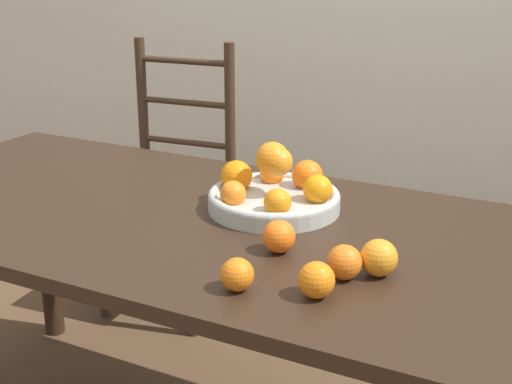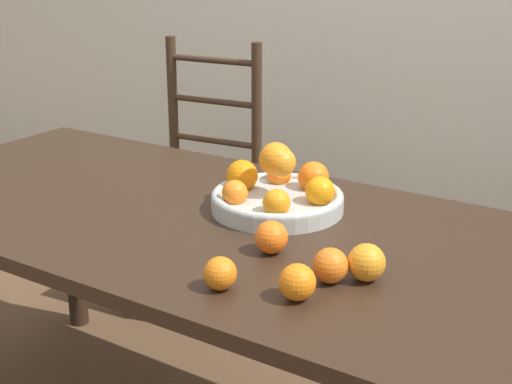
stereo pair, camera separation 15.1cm
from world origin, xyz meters
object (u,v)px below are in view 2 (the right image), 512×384
(fruit_bowl, at_px, (278,191))
(orange_loose_1, at_px, (271,237))
(orange_loose_4, at_px, (366,262))
(orange_loose_3, at_px, (330,266))
(orange_loose_2, at_px, (297,282))
(chair_left, at_px, (197,186))
(orange_loose_0, at_px, (220,273))

(fruit_bowl, bearing_deg, orange_loose_1, -62.23)
(orange_loose_4, bearing_deg, orange_loose_3, -140.62)
(fruit_bowl, xyz_separation_m, orange_loose_2, (0.27, -0.39, -0.01))
(chair_left, bearing_deg, orange_loose_4, -44.22)
(fruit_bowl, distance_m, orange_loose_4, 0.43)
(orange_loose_4, bearing_deg, orange_loose_2, -117.70)
(orange_loose_4, xyz_separation_m, chair_left, (-1.09, 0.89, -0.30))
(orange_loose_1, bearing_deg, chair_left, 134.68)
(fruit_bowl, xyz_separation_m, orange_loose_4, (0.35, -0.24, -0.01))
(fruit_bowl, relative_size, orange_loose_2, 4.66)
(fruit_bowl, relative_size, orange_loose_0, 5.02)
(orange_loose_1, xyz_separation_m, orange_loose_3, (0.17, -0.06, -0.00))
(orange_loose_1, distance_m, orange_loose_3, 0.18)
(fruit_bowl, height_order, chair_left, chair_left)
(orange_loose_0, relative_size, orange_loose_1, 0.91)
(fruit_bowl, distance_m, chair_left, 1.03)
(orange_loose_1, bearing_deg, orange_loose_4, -2.80)
(orange_loose_1, xyz_separation_m, chair_left, (-0.87, 0.88, -0.30))
(chair_left, bearing_deg, orange_loose_1, -50.48)
(orange_loose_2, distance_m, orange_loose_3, 0.10)
(orange_loose_2, bearing_deg, orange_loose_3, 78.77)
(orange_loose_0, xyz_separation_m, orange_loose_3, (0.17, 0.14, 0.00))
(orange_loose_1, height_order, orange_loose_2, orange_loose_1)
(orange_loose_1, bearing_deg, orange_loose_2, -45.73)
(fruit_bowl, height_order, orange_loose_4, fruit_bowl)
(fruit_bowl, distance_m, orange_loose_0, 0.45)
(orange_loose_2, bearing_deg, chair_left, 134.62)
(fruit_bowl, xyz_separation_m, orange_loose_3, (0.29, -0.29, -0.01))
(chair_left, bearing_deg, orange_loose_3, -47.15)
(fruit_bowl, xyz_separation_m, orange_loose_1, (0.12, -0.23, -0.01))
(fruit_bowl, distance_m, orange_loose_3, 0.41)
(orange_loose_2, bearing_deg, orange_loose_4, 62.30)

